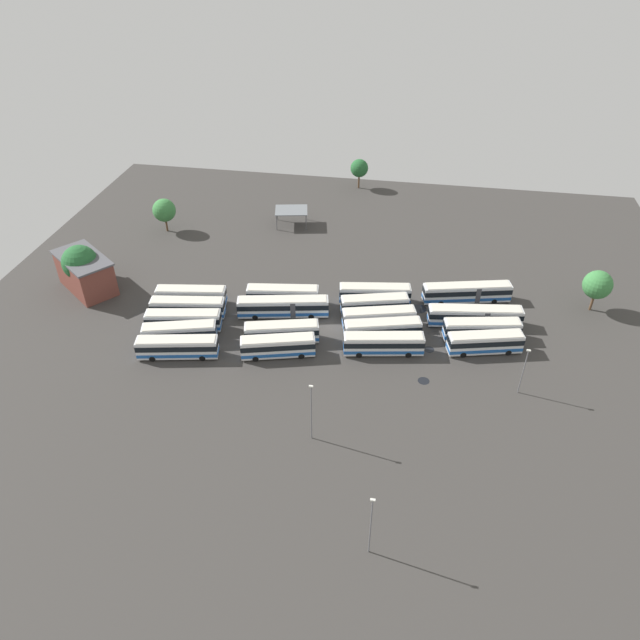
# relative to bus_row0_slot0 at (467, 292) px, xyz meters

# --- Properties ---
(ground_plane) EXTENTS (130.81, 130.81, 0.00)m
(ground_plane) POSITION_rel_bus_row0_slot0_xyz_m (23.37, 12.23, -1.89)
(ground_plane) COLOR #383533
(bus_row0_slot0) EXTENTS (16.15, 6.22, 3.58)m
(bus_row0_slot0) POSITION_rel_bus_row0_slot0_xyz_m (0.00, 0.00, 0.00)
(bus_row0_slot0) COLOR silver
(bus_row0_slot0) RESTS_ON ground_plane
(bus_row0_slot2) EXTENTS (16.19, 4.75, 3.58)m
(bus_row0_slot2) POSITION_rel_bus_row0_slot0_xyz_m (-1.17, 7.27, 0.00)
(bus_row0_slot2) COLOR silver
(bus_row0_slot2) RESTS_ON ground_plane
(bus_row0_slot3) EXTENTS (12.91, 4.88, 3.58)m
(bus_row0_slot3) POSITION_rel_bus_row0_slot0_xyz_m (-2.08, 10.96, -0.00)
(bus_row0_slot3) COLOR silver
(bus_row0_slot3) RESTS_ON ground_plane
(bus_row0_slot4) EXTENTS (12.35, 5.45, 3.58)m
(bus_row0_slot4) POSITION_rel_bus_row0_slot0_xyz_m (-2.45, 14.54, -0.00)
(bus_row0_slot4) COLOR silver
(bus_row0_slot4) RESTS_ON ground_plane
(bus_row1_slot0) EXTENTS (13.11, 4.46, 3.58)m
(bus_row1_slot0) POSITION_rel_bus_row0_slot0_xyz_m (16.55, 3.32, -0.00)
(bus_row1_slot0) COLOR silver
(bus_row1_slot0) RESTS_ON ground_plane
(bus_row1_slot1) EXTENTS (12.11, 5.53, 3.58)m
(bus_row1_slot1) POSITION_rel_bus_row0_slot0_xyz_m (16.26, 6.92, -0.00)
(bus_row1_slot1) COLOR silver
(bus_row1_slot1) RESTS_ON ground_plane
(bus_row1_slot2) EXTENTS (12.72, 5.68, 3.58)m
(bus_row1_slot2) POSITION_rel_bus_row0_slot0_xyz_m (15.16, 10.71, -0.00)
(bus_row1_slot2) COLOR silver
(bus_row1_slot2) RESTS_ON ground_plane
(bus_row1_slot3) EXTENTS (13.03, 5.79, 3.58)m
(bus_row1_slot3) POSITION_rel_bus_row0_slot0_xyz_m (14.23, 13.94, -0.00)
(bus_row1_slot3) COLOR silver
(bus_row1_slot3) RESTS_ON ground_plane
(bus_row1_slot4) EXTENTS (13.20, 4.83, 3.58)m
(bus_row1_slot4) POSITION_rel_bus_row0_slot0_xyz_m (13.75, 17.66, -0.00)
(bus_row1_slot4) COLOR silver
(bus_row1_slot4) RESTS_ON ground_plane
(bus_row2_slot0) EXTENTS (13.18, 4.35, 3.58)m
(bus_row2_slot0) POSITION_rel_bus_row0_slot0_xyz_m (32.92, 6.63, -0.00)
(bus_row2_slot0) COLOR silver
(bus_row2_slot0) RESTS_ON ground_plane
(bus_row2_slot1) EXTENTS (16.19, 5.64, 3.58)m
(bus_row2_slot1) POSITION_rel_bus_row0_slot0_xyz_m (32.02, 10.19, 0.00)
(bus_row2_slot1) COLOR silver
(bus_row2_slot1) RESTS_ON ground_plane
(bus_row2_slot3) EXTENTS (12.52, 5.52, 3.58)m
(bus_row2_slot3) POSITION_rel_bus_row0_slot0_xyz_m (30.64, 17.51, -0.00)
(bus_row2_slot3) COLOR silver
(bus_row2_slot3) RESTS_ON ground_plane
(bus_row2_slot4) EXTENTS (12.18, 5.61, 3.58)m
(bus_row2_slot4) POSITION_rel_bus_row0_slot0_xyz_m (30.43, 21.22, -0.00)
(bus_row2_slot4) COLOR silver
(bus_row2_slot4) RESTS_ON ground_plane
(bus_row3_slot0) EXTENTS (12.74, 4.40, 3.58)m
(bus_row3_slot0) POSITION_rel_bus_row0_slot0_xyz_m (49.15, 9.73, -0.00)
(bus_row3_slot0) COLOR silver
(bus_row3_slot0) RESTS_ON ground_plane
(bus_row3_slot1) EXTENTS (13.12, 4.46, 3.58)m
(bus_row3_slot1) POSITION_rel_bus_row0_slot0_xyz_m (48.51, 13.30, -0.00)
(bus_row3_slot1) COLOR silver
(bus_row3_slot1) RESTS_ON ground_plane
(bus_row3_slot2) EXTENTS (12.95, 4.77, 3.58)m
(bus_row3_slot2) POSITION_rel_bus_row0_slot0_xyz_m (47.91, 17.08, -0.00)
(bus_row3_slot2) COLOR silver
(bus_row3_slot2) RESTS_ON ground_plane
(bus_row3_slot3) EXTENTS (12.29, 5.65, 3.58)m
(bus_row3_slot3) POSITION_rel_bus_row0_slot0_xyz_m (47.25, 20.60, -0.00)
(bus_row3_slot3) COLOR silver
(bus_row3_slot3) RESTS_ON ground_plane
(bus_row3_slot4) EXTENTS (13.17, 5.02, 3.58)m
(bus_row3_slot4) POSITION_rel_bus_row0_slot0_xyz_m (46.25, 24.23, -0.00)
(bus_row3_slot4) COLOR silver
(bus_row3_slot4) RESTS_ON ground_plane
(depot_building) EXTENTS (14.17, 13.15, 6.83)m
(depot_building) POSITION_rel_bus_row0_slot0_xyz_m (70.28, 7.86, 1.54)
(depot_building) COLOR brown
(depot_building) RESTS_ON ground_plane
(maintenance_shelter) EXTENTS (8.05, 6.78, 3.66)m
(maintenance_shelter) POSITION_rel_bus_row0_slot0_xyz_m (37.98, -24.59, 1.55)
(maintenance_shelter) COLOR slate
(maintenance_shelter) RESTS_ON ground_plane
(lamp_post_far_corner) EXTENTS (0.56, 0.28, 8.21)m
(lamp_post_far_corner) POSITION_rel_bus_row0_slot0_xyz_m (-7.08, 23.64, 2.63)
(lamp_post_far_corner) COLOR slate
(lamp_post_far_corner) RESTS_ON ground_plane
(lamp_post_by_building) EXTENTS (0.56, 0.28, 9.47)m
(lamp_post_by_building) POSITION_rel_bus_row0_slot0_xyz_m (12.26, 53.89, 3.27)
(lamp_post_by_building) COLOR slate
(lamp_post_by_building) RESTS_ON ground_plane
(lamp_post_near_entrance) EXTENTS (0.56, 0.28, 9.70)m
(lamp_post_near_entrance) POSITION_rel_bus_row0_slot0_xyz_m (21.82, 37.95, 3.38)
(lamp_post_near_entrance) COLOR slate
(lamp_post_near_entrance) RESTS_ON ground_plane
(tree_east_edge) EXTENTS (5.07, 5.07, 7.85)m
(tree_east_edge) POSITION_rel_bus_row0_slot0_xyz_m (-21.95, -0.98, 3.41)
(tree_east_edge) COLOR brown
(tree_east_edge) RESTS_ON ground_plane
(tree_northeast) EXTENTS (6.56, 6.56, 9.09)m
(tree_northeast) POSITION_rel_bus_row0_slot0_xyz_m (70.59, 8.20, 3.91)
(tree_northeast) COLOR brown
(tree_northeast) RESTS_ON ground_plane
(tree_west_edge) EXTENTS (4.42, 4.42, 7.43)m
(tree_west_edge) POSITION_rel_bus_row0_slot0_xyz_m (25.53, -47.50, 3.31)
(tree_west_edge) COLOR brown
(tree_west_edge) RESTS_ON ground_plane
(tree_north_edge) EXTENTS (4.99, 4.99, 7.48)m
(tree_north_edge) POSITION_rel_bus_row0_slot0_xyz_m (64.52, -16.93, 3.08)
(tree_north_edge) COLOR brown
(tree_north_edge) RESTS_ON ground_plane
(puddle_back_corner) EXTENTS (1.82, 1.82, 0.01)m
(puddle_back_corner) POSITION_rel_bus_row0_slot0_xyz_m (6.95, 23.46, -1.89)
(puddle_back_corner) COLOR black
(puddle_back_corner) RESTS_ON ground_plane
(puddle_front_lane) EXTENTS (2.88, 2.88, 0.01)m
(puddle_front_lane) POSITION_rel_bus_row0_slot0_xyz_m (8.43, 4.03, -1.89)
(puddle_front_lane) COLOR black
(puddle_front_lane) RESTS_ON ground_plane
(puddle_between_rows) EXTENTS (1.74, 1.74, 0.01)m
(puddle_between_rows) POSITION_rel_bus_row0_slot0_xyz_m (6.31, 15.54, -1.89)
(puddle_between_rows) COLOR black
(puddle_between_rows) RESTS_ON ground_plane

